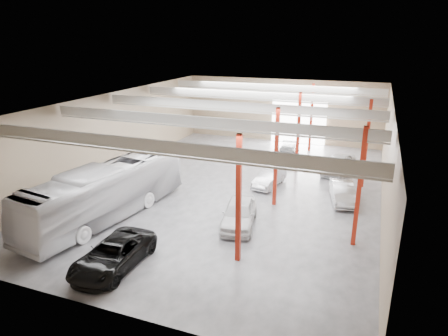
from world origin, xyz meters
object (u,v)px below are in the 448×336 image
Objects in this scene: coach_bus at (106,192)px; car_right_far at (339,164)px; black_sedan at (113,255)px; car_right_near at (343,192)px; car_row_c at (287,153)px; car_row_b at (269,178)px; car_row_a at (239,213)px.

coach_bus reaches higher than car_right_far.
black_sedan reaches higher than car_right_near.
car_row_b is at bearing -92.07° from car_row_c.
car_row_a is 8.54m from car_right_near.
coach_bus is at bearing -120.49° from car_right_far.
black_sedan is at bearing -104.65° from car_row_c.
car_right_far is (4.87, 5.21, 0.16)m from car_row_b.
coach_bus is 19.90m from car_right_far.
car_right_near is (6.00, -8.73, 0.02)m from car_row_c.
car_row_c is at bearing 167.62° from car_right_far.
car_row_c is 0.97× the size of car_right_far.
black_sedan is 15.18m from car_row_b.
car_row_a reaches higher than car_right_far.
coach_bus is at bearing -178.33° from car_row_a.
black_sedan is 21.82m from car_right_far.
black_sedan is 1.32× the size of car_row_b.
car_row_a is 1.04× the size of car_row_c.
car_row_c is at bearing 111.96° from car_right_near.
car_right_far reaches higher than car_row_c.
car_right_near is (10.30, 13.27, -0.04)m from black_sedan.
car_right_near is at bearing 37.95° from coach_bus.
car_right_far is at bearing 55.44° from car_row_b.
black_sedan is 16.80m from car_right_near.
car_row_a is at bearing 21.03° from coach_bus.
car_row_b is at bearing -121.11° from car_right_far.
car_row_b is 0.95× the size of car_right_near.
coach_bus is 8.82m from car_row_a.
car_row_b is at bearing 155.50° from car_right_near.
car_row_b is 0.86× the size of car_row_c.
black_sedan reaches higher than car_row_b.
coach_bus is at bearing -162.67° from car_right_near.
coach_bus reaches higher than car_row_c.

